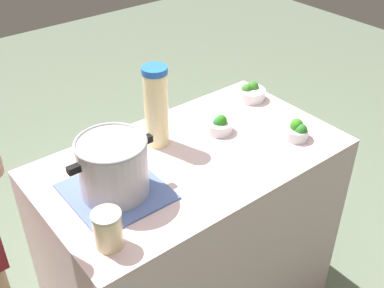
% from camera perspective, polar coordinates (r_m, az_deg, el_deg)
% --- Properties ---
extents(counter_slab, '(1.15, 0.65, 0.92)m').
position_cam_1_polar(counter_slab, '(2.07, -0.00, -11.72)').
color(counter_slab, beige).
rests_on(counter_slab, ground_plane).
extents(dish_cloth, '(0.31, 0.32, 0.01)m').
position_cam_1_polar(dish_cloth, '(1.61, -9.11, -5.66)').
color(dish_cloth, '#576CAF').
rests_on(dish_cloth, counter_slab).
extents(cooking_pot, '(0.30, 0.23, 0.20)m').
position_cam_1_polar(cooking_pot, '(1.55, -9.46, -2.61)').
color(cooking_pot, '#B7B7BC').
rests_on(cooking_pot, dish_cloth).
extents(lemonade_pitcher, '(0.09, 0.09, 0.32)m').
position_cam_1_polar(lemonade_pitcher, '(1.75, -4.32, 4.50)').
color(lemonade_pitcher, '#F6E59B').
rests_on(lemonade_pitcher, counter_slab).
extents(mason_jar, '(0.09, 0.09, 0.12)m').
position_cam_1_polar(mason_jar, '(1.40, -10.06, -10.05)').
color(mason_jar, beige).
rests_on(mason_jar, counter_slab).
extents(broccoli_bowl_front, '(0.12, 0.12, 0.08)m').
position_cam_1_polar(broccoli_bowl_front, '(2.14, 7.05, 6.17)').
color(broccoli_bowl_front, silver).
rests_on(broccoli_bowl_front, counter_slab).
extents(broccoli_bowl_center, '(0.10, 0.10, 0.08)m').
position_cam_1_polar(broccoli_bowl_center, '(1.89, 12.45, 1.56)').
color(broccoli_bowl_center, silver).
rests_on(broccoli_bowl_center, counter_slab).
extents(broccoli_bowl_back, '(0.11, 0.11, 0.08)m').
position_cam_1_polar(broccoli_bowl_back, '(1.89, 3.26, 2.25)').
color(broccoli_bowl_back, silver).
rests_on(broccoli_bowl_back, counter_slab).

